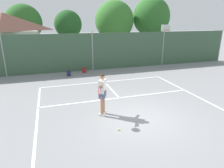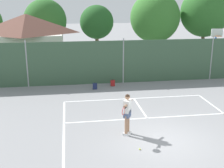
# 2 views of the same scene
# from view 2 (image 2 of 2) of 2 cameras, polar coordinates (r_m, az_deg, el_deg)

# --- Properties ---
(ground_plane) EXTENTS (120.00, 120.00, 0.00)m
(ground_plane) POSITION_cam_2_polar(r_m,az_deg,el_deg) (12.76, 9.76, -10.79)
(ground_plane) COLOR gray
(court_markings) EXTENTS (8.30, 11.10, 0.01)m
(court_markings) POSITION_cam_2_polar(r_m,az_deg,el_deg) (13.31, 8.89, -9.54)
(court_markings) COLOR white
(court_markings) RESTS_ON ground
(chainlink_fence) EXTENTS (26.09, 0.09, 3.13)m
(chainlink_fence) POSITION_cam_2_polar(r_m,az_deg,el_deg) (20.55, 2.19, 4.30)
(chainlink_fence) COLOR #38563D
(chainlink_fence) RESTS_ON ground
(basketball_hoop) EXTENTS (0.90, 0.67, 3.55)m
(basketball_hoop) POSITION_cam_2_polar(r_m,az_deg,el_deg) (23.94, 19.35, 7.10)
(basketball_hoop) COLOR #284CB2
(basketball_hoop) RESTS_ON ground
(clubhouse_building) EXTENTS (5.94, 4.56, 4.59)m
(clubhouse_building) POSITION_cam_2_polar(r_m,az_deg,el_deg) (24.58, -15.97, 7.75)
(clubhouse_building) COLOR silver
(clubhouse_building) RESTS_ON ground
(treeline_backdrop) EXTENTS (26.27, 4.61, 6.93)m
(treeline_backdrop) POSITION_cam_2_polar(r_m,az_deg,el_deg) (30.37, 4.03, 12.79)
(treeline_backdrop) COLOR brown
(treeline_backdrop) RESTS_ON ground
(tennis_player) EXTENTS (0.71, 1.31, 1.85)m
(tennis_player) POSITION_cam_2_polar(r_m,az_deg,el_deg) (12.70, 2.96, -5.19)
(tennis_player) COLOR silver
(tennis_player) RESTS_ON ground
(tennis_ball) EXTENTS (0.07, 0.07, 0.07)m
(tennis_ball) POSITION_cam_2_polar(r_m,az_deg,el_deg) (11.95, 5.40, -12.42)
(tennis_ball) COLOR #CCE033
(tennis_ball) RESTS_ON ground
(backpack_navy) EXTENTS (0.31, 0.28, 0.46)m
(backpack_navy) POSITION_cam_2_polar(r_m,az_deg,el_deg) (19.37, -3.32, -0.44)
(backpack_navy) COLOR navy
(backpack_navy) RESTS_ON ground
(backpack_red) EXTENTS (0.28, 0.24, 0.46)m
(backpack_red) POSITION_cam_2_polar(r_m,az_deg,el_deg) (20.02, 0.14, 0.15)
(backpack_red) COLOR maroon
(backpack_red) RESTS_ON ground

